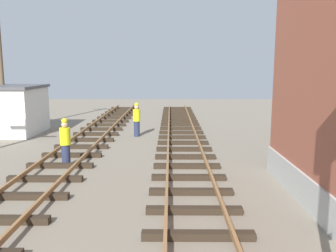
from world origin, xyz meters
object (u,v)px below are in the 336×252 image
control_hut (14,110)px  utility_pole_far (0,54)px  track_worker_foreground (65,143)px  track_worker_distant (137,120)px

control_hut → utility_pole_far: 3.46m
utility_pole_far → track_worker_foreground: (5.97, -7.75, -3.62)m
track_worker_distant → utility_pole_far: bearing=167.6°
utility_pole_far → track_worker_distant: utility_pole_far is taller
control_hut → track_worker_distant: size_ratio=2.03×
track_worker_foreground → track_worker_distant: same height
utility_pole_far → track_worker_distant: (8.11, -1.79, -3.62)m
track_worker_foreground → utility_pole_far: bearing=127.6°
utility_pole_far → track_worker_foreground: utility_pole_far is taller
control_hut → track_worker_foreground: 8.42m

